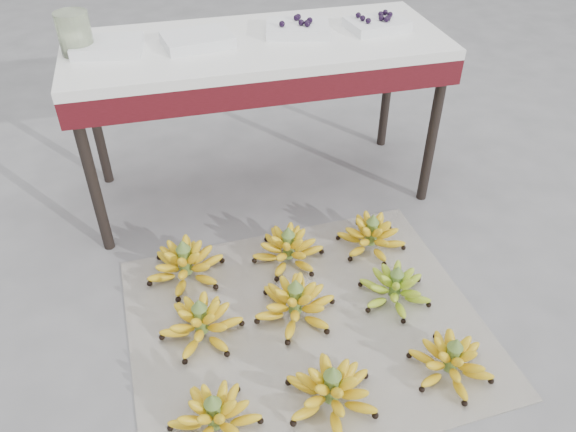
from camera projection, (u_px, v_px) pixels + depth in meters
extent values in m
plane|color=slate|center=(327.00, 336.00, 2.00)|extent=(60.00, 60.00, 0.00)
cube|color=silver|center=(306.00, 324.00, 2.04)|extent=(1.30, 1.11, 0.01)
ellipsoid|color=yellow|center=(215.00, 420.00, 1.69)|extent=(0.35, 0.35, 0.08)
ellipsoid|color=yellow|center=(214.00, 413.00, 1.67)|extent=(0.25, 0.25, 0.06)
ellipsoid|color=yellow|center=(213.00, 407.00, 1.65)|extent=(0.16, 0.16, 0.05)
cylinder|color=#567630|center=(214.00, 413.00, 1.67)|extent=(0.05, 0.05, 0.11)
cone|color=#567630|center=(212.00, 399.00, 1.62)|extent=(0.05, 0.05, 0.04)
ellipsoid|color=yellow|center=(331.00, 394.00, 1.76)|extent=(0.36, 0.36, 0.09)
ellipsoid|color=yellow|center=(332.00, 387.00, 1.73)|extent=(0.25, 0.25, 0.07)
ellipsoid|color=yellow|center=(332.00, 379.00, 1.71)|extent=(0.16, 0.16, 0.06)
cylinder|color=#567630|center=(332.00, 387.00, 1.73)|extent=(0.05, 0.05, 0.12)
cone|color=#567630|center=(333.00, 371.00, 1.69)|extent=(0.06, 0.06, 0.04)
ellipsoid|color=yellow|center=(450.00, 364.00, 1.85)|extent=(0.28, 0.28, 0.08)
ellipsoid|color=yellow|center=(452.00, 357.00, 1.83)|extent=(0.20, 0.20, 0.06)
ellipsoid|color=yellow|center=(454.00, 351.00, 1.81)|extent=(0.13, 0.13, 0.05)
cylinder|color=#567630|center=(452.00, 357.00, 1.83)|extent=(0.04, 0.04, 0.11)
cone|color=#567630|center=(456.00, 343.00, 1.79)|extent=(0.05, 0.05, 0.04)
ellipsoid|color=yellow|center=(202.00, 326.00, 1.98)|extent=(0.31, 0.31, 0.09)
ellipsoid|color=yellow|center=(201.00, 319.00, 1.95)|extent=(0.22, 0.22, 0.06)
ellipsoid|color=yellow|center=(200.00, 312.00, 1.93)|extent=(0.14, 0.14, 0.05)
cylinder|color=#567630|center=(201.00, 319.00, 1.95)|extent=(0.05, 0.05, 0.12)
cone|color=#567630|center=(199.00, 304.00, 1.91)|extent=(0.06, 0.06, 0.04)
ellipsoid|color=yellow|center=(295.00, 307.00, 2.05)|extent=(0.35, 0.35, 0.09)
ellipsoid|color=yellow|center=(295.00, 299.00, 2.02)|extent=(0.24, 0.24, 0.07)
ellipsoid|color=yellow|center=(295.00, 292.00, 2.00)|extent=(0.16, 0.16, 0.06)
cylinder|color=#567630|center=(295.00, 299.00, 2.02)|extent=(0.05, 0.05, 0.12)
cone|color=#567630|center=(296.00, 284.00, 1.97)|extent=(0.06, 0.06, 0.04)
ellipsoid|color=olive|center=(395.00, 290.00, 2.12)|extent=(0.28, 0.28, 0.08)
ellipsoid|color=olive|center=(396.00, 284.00, 2.09)|extent=(0.20, 0.20, 0.06)
ellipsoid|color=olive|center=(397.00, 277.00, 2.07)|extent=(0.13, 0.13, 0.05)
cylinder|color=#567630|center=(396.00, 284.00, 2.09)|extent=(0.04, 0.04, 0.11)
cone|color=#567630|center=(398.00, 270.00, 2.05)|extent=(0.05, 0.05, 0.04)
ellipsoid|color=yellow|center=(186.00, 267.00, 2.21)|extent=(0.32, 0.32, 0.09)
ellipsoid|color=yellow|center=(185.00, 260.00, 2.18)|extent=(0.22, 0.22, 0.07)
ellipsoid|color=yellow|center=(184.00, 253.00, 2.16)|extent=(0.14, 0.14, 0.06)
cylinder|color=#567630|center=(185.00, 260.00, 2.18)|extent=(0.05, 0.05, 0.12)
cone|color=#567630|center=(182.00, 245.00, 2.13)|extent=(0.06, 0.06, 0.05)
ellipsoid|color=yellow|center=(288.00, 252.00, 2.28)|extent=(0.37, 0.37, 0.08)
ellipsoid|color=yellow|center=(288.00, 245.00, 2.26)|extent=(0.26, 0.26, 0.06)
ellipsoid|color=yellow|center=(288.00, 238.00, 2.24)|extent=(0.17, 0.17, 0.05)
cylinder|color=#567630|center=(288.00, 245.00, 2.26)|extent=(0.05, 0.05, 0.12)
cone|color=#567630|center=(288.00, 231.00, 2.21)|extent=(0.06, 0.06, 0.04)
ellipsoid|color=yellow|center=(371.00, 239.00, 2.35)|extent=(0.37, 0.37, 0.08)
ellipsoid|color=yellow|center=(372.00, 232.00, 2.33)|extent=(0.26, 0.26, 0.06)
ellipsoid|color=yellow|center=(372.00, 226.00, 2.31)|extent=(0.17, 0.17, 0.05)
cylinder|color=#567630|center=(372.00, 232.00, 2.33)|extent=(0.05, 0.05, 0.11)
cone|color=#567630|center=(373.00, 218.00, 2.28)|extent=(0.05, 0.05, 0.04)
cylinder|color=black|center=(92.00, 179.00, 2.17)|extent=(0.05, 0.05, 0.70)
cylinder|color=black|center=(433.00, 133.00, 2.44)|extent=(0.05, 0.05, 0.70)
cylinder|color=black|center=(94.00, 117.00, 2.56)|extent=(0.05, 0.05, 0.70)
cylinder|color=black|center=(388.00, 84.00, 2.83)|extent=(0.05, 0.05, 0.70)
cube|color=#4E0E17|center=(257.00, 61.00, 2.32)|extent=(1.54, 0.61, 0.10)
cube|color=white|center=(257.00, 45.00, 2.27)|extent=(1.54, 0.61, 0.04)
cube|color=silver|center=(108.00, 46.00, 2.15)|extent=(0.28, 0.22, 0.04)
cube|color=silver|center=(197.00, 40.00, 2.20)|extent=(0.29, 0.23, 0.04)
cube|color=silver|center=(298.00, 29.00, 2.30)|extent=(0.29, 0.24, 0.04)
sphere|color=black|center=(301.00, 23.00, 2.26)|extent=(0.02, 0.02, 0.02)
sphere|color=black|center=(307.00, 24.00, 2.25)|extent=(0.02, 0.02, 0.02)
sphere|color=black|center=(296.00, 18.00, 2.31)|extent=(0.02, 0.02, 0.02)
sphere|color=black|center=(282.00, 24.00, 2.25)|extent=(0.02, 0.02, 0.02)
sphere|color=black|center=(307.00, 23.00, 2.26)|extent=(0.02, 0.02, 0.02)
sphere|color=black|center=(298.00, 17.00, 2.32)|extent=(0.02, 0.02, 0.02)
sphere|color=black|center=(310.00, 20.00, 2.28)|extent=(0.02, 0.02, 0.02)
cube|color=silver|center=(377.00, 24.00, 2.34)|extent=(0.26, 0.20, 0.04)
sphere|color=black|center=(368.00, 21.00, 2.29)|extent=(0.02, 0.02, 0.02)
sphere|color=black|center=(388.00, 18.00, 2.31)|extent=(0.02, 0.02, 0.02)
sphere|color=black|center=(390.00, 15.00, 2.35)|extent=(0.02, 0.02, 0.02)
sphere|color=black|center=(381.00, 14.00, 2.35)|extent=(0.02, 0.02, 0.02)
sphere|color=black|center=(386.00, 19.00, 2.30)|extent=(0.02, 0.02, 0.02)
sphere|color=black|center=(385.00, 12.00, 2.37)|extent=(0.02, 0.02, 0.02)
sphere|color=black|center=(363.00, 18.00, 2.31)|extent=(0.02, 0.02, 0.02)
sphere|color=black|center=(381.00, 18.00, 2.31)|extent=(0.02, 0.02, 0.02)
sphere|color=black|center=(358.00, 15.00, 2.34)|extent=(0.02, 0.02, 0.02)
cylinder|color=beige|center=(75.00, 33.00, 2.10)|extent=(0.14, 0.14, 0.16)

